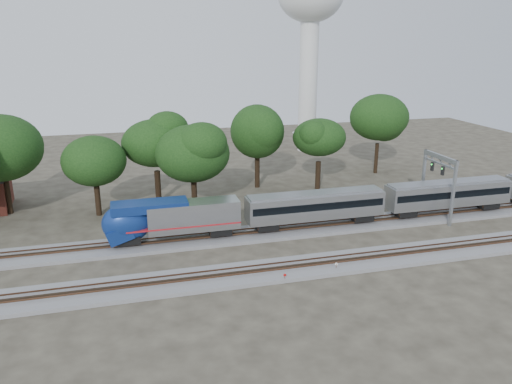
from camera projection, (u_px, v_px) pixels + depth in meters
ground at (259, 257)px, 53.75m from camera, size 160.00×160.00×0.00m
track_far at (246, 235)px, 59.22m from camera, size 160.00×5.00×0.73m
track_near at (270, 271)px, 49.99m from camera, size 160.00×5.00×0.73m
train at (508, 188)px, 67.37m from camera, size 107.51×3.07×4.52m
switch_stand_red at (285, 277)px, 47.99m from camera, size 0.28×0.12×0.91m
switch_stand_white at (336, 266)px, 50.20m from camera, size 0.30×0.13×0.98m
switch_lever at (355, 270)px, 50.40m from camera, size 0.56×0.43×0.30m
water_tower at (310, 15)px, 96.77m from camera, size 13.10×13.10×36.25m
signal_gantry at (439, 172)px, 63.75m from camera, size 0.58×6.91×8.40m
tree_1 at (1, 148)px, 64.38m from camera, size 9.12×9.12×12.86m
tree_2 at (94, 161)px, 64.26m from camera, size 7.52×7.52×10.60m
tree_3 at (155, 143)px, 68.92m from camera, size 8.79×8.79×12.39m
tree_4 at (193, 154)px, 65.89m from camera, size 8.08×8.08×11.39m
tree_5 at (257, 132)px, 76.15m from camera, size 9.02×9.02×12.72m
tree_6 at (319, 137)px, 75.39m from camera, size 8.31×8.31×11.71m
tree_7 at (379, 117)px, 84.17m from camera, size 9.87×9.87×13.92m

